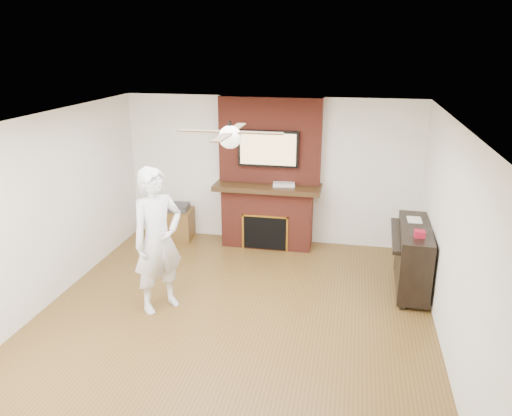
% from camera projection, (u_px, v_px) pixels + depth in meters
% --- Properties ---
extents(room_shell, '(5.36, 5.86, 2.86)m').
position_uv_depth(room_shell, '(232.00, 226.00, 5.95)').
color(room_shell, brown).
rests_on(room_shell, ground).
extents(fireplace, '(1.78, 0.64, 2.50)m').
position_uv_depth(fireplace, '(268.00, 188.00, 8.40)').
color(fireplace, maroon).
rests_on(fireplace, ground).
extents(tv, '(1.00, 0.08, 0.60)m').
position_uv_depth(tv, '(268.00, 149.00, 8.14)').
color(tv, black).
rests_on(tv, fireplace).
extents(ceiling_fan, '(1.21, 1.21, 0.31)m').
position_uv_depth(ceiling_fan, '(230.00, 136.00, 5.61)').
color(ceiling_fan, black).
rests_on(ceiling_fan, room_shell).
extents(person, '(0.80, 0.83, 1.90)m').
position_uv_depth(person, '(158.00, 240.00, 6.32)').
color(person, silver).
rests_on(person, ground).
extents(side_table, '(0.59, 0.59, 0.63)m').
position_uv_depth(side_table, '(177.00, 222.00, 8.86)').
color(side_table, brown).
rests_on(side_table, ground).
extents(piano, '(0.58, 1.43, 1.02)m').
position_uv_depth(piano, '(413.00, 256.00, 6.98)').
color(piano, black).
rests_on(piano, ground).
extents(cable_box, '(0.38, 0.25, 0.05)m').
position_uv_depth(cable_box, '(284.00, 184.00, 8.22)').
color(cable_box, silver).
rests_on(cable_box, fireplace).
extents(candle_orange, '(0.07, 0.07, 0.11)m').
position_uv_depth(candle_orange, '(258.00, 244.00, 8.52)').
color(candle_orange, '#BE7616').
rests_on(candle_orange, ground).
extents(candle_green, '(0.07, 0.07, 0.08)m').
position_uv_depth(candle_green, '(267.00, 246.00, 8.48)').
color(candle_green, '#4C712D').
rests_on(candle_green, ground).
extents(candle_cream, '(0.08, 0.08, 0.12)m').
position_uv_depth(candle_cream, '(274.00, 246.00, 8.43)').
color(candle_cream, beige).
rests_on(candle_cream, ground).
extents(candle_blue, '(0.06, 0.06, 0.08)m').
position_uv_depth(candle_blue, '(280.00, 247.00, 8.44)').
color(candle_blue, '#2F598D').
rests_on(candle_blue, ground).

